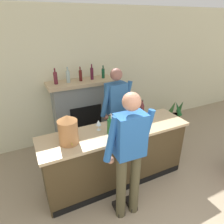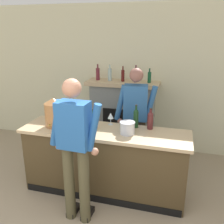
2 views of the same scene
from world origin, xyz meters
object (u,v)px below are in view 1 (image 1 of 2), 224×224
object	(u,v)px
wine_bottle_merlot_tall	(131,111)
wine_bottle_riesling_slim	(110,125)
wine_glass_mid_counter	(98,123)
ice_bucket_steel	(136,121)
fireplace_stone	(83,111)
copper_dispenser	(68,129)
person_bartender	(116,111)
wine_bottle_burgundy_dark	(142,109)
potted_plant_corner	(176,113)
person_customer	(129,154)
wine_glass_back_row	(111,116)

from	to	relation	value
wine_bottle_merlot_tall	wine_bottle_riesling_slim	size ratio (longest dim) A/B	1.08
wine_bottle_merlot_tall	wine_glass_mid_counter	size ratio (longest dim) A/B	2.00
ice_bucket_steel	wine_bottle_merlot_tall	size ratio (longest dim) A/B	0.62
fireplace_stone	copper_dispenser	xyz separation A→B (m)	(-0.66, -1.45, 0.47)
person_bartender	wine_bottle_riesling_slim	xyz separation A→B (m)	(-0.45, -0.67, 0.14)
wine_bottle_merlot_tall	wine_bottle_burgundy_dark	distance (m)	0.20
ice_bucket_steel	wine_bottle_merlot_tall	bearing A→B (deg)	76.20
potted_plant_corner	person_customer	size ratio (longest dim) A/B	0.37
copper_dispenser	wine_bottle_burgundy_dark	xyz separation A→B (m)	(1.32, 0.26, -0.07)
wine_bottle_merlot_tall	wine_glass_back_row	size ratio (longest dim) A/B	1.84
potted_plant_corner	person_customer	xyz separation A→B (m)	(-2.45, -1.74, 0.70)
person_customer	wine_glass_mid_counter	xyz separation A→B (m)	(-0.09, 0.76, 0.09)
copper_dispenser	wine_bottle_burgundy_dark	size ratio (longest dim) A/B	1.38
potted_plant_corner	wine_glass_mid_counter	distance (m)	2.83
copper_dispenser	ice_bucket_steel	size ratio (longest dim) A/B	2.03
wine_glass_back_row	fireplace_stone	bearing A→B (deg)	94.65
wine_bottle_riesling_slim	wine_glass_mid_counter	xyz separation A→B (m)	(-0.10, 0.17, -0.02)
wine_bottle_riesling_slim	wine_bottle_burgundy_dark	distance (m)	0.78
person_customer	wine_glass_back_row	world-z (taller)	person_customer
wine_bottle_merlot_tall	wine_bottle_burgundy_dark	world-z (taller)	wine_bottle_merlot_tall
fireplace_stone	person_bartender	xyz separation A→B (m)	(0.39, -0.80, 0.26)
fireplace_stone	wine_bottle_burgundy_dark	size ratio (longest dim) A/B	5.60
potted_plant_corner	ice_bucket_steel	world-z (taller)	ice_bucket_steel
copper_dispenser	wine_bottle_merlot_tall	size ratio (longest dim) A/B	1.25
ice_bucket_steel	copper_dispenser	bearing A→B (deg)	179.90
wine_glass_mid_counter	fireplace_stone	bearing A→B (deg)	82.70
person_customer	wine_glass_mid_counter	distance (m)	0.77
ice_bucket_steel	wine_glass_back_row	distance (m)	0.41
wine_glass_back_row	ice_bucket_steel	bearing A→B (deg)	-41.51
potted_plant_corner	wine_bottle_burgundy_dark	world-z (taller)	wine_bottle_burgundy_dark
person_bartender	wine_bottle_merlot_tall	xyz separation A→B (m)	(0.08, -0.39, 0.15)
potted_plant_corner	fireplace_stone	bearing A→B (deg)	172.46
ice_bucket_steel	wine_bottle_burgundy_dark	size ratio (longest dim) A/B	0.68
wine_bottle_burgundy_dark	wine_bottle_merlot_tall	bearing A→B (deg)	178.94
person_bartender	wine_bottle_merlot_tall	size ratio (longest dim) A/B	5.26
ice_bucket_steel	wine_glass_back_row	world-z (taller)	wine_glass_back_row
copper_dispenser	person_bartender	bearing A→B (deg)	32.04
ice_bucket_steel	wine_glass_mid_counter	world-z (taller)	ice_bucket_steel
wine_bottle_merlot_tall	wine_glass_mid_counter	xyz separation A→B (m)	(-0.63, -0.11, -0.03)
person_bartender	wine_glass_back_row	xyz separation A→B (m)	(-0.29, -0.38, 0.13)
fireplace_stone	wine_bottle_riesling_slim	size ratio (longest dim) A/B	5.49
wine_bottle_riesling_slim	wine_bottle_burgundy_dark	size ratio (longest dim) A/B	1.02
person_customer	fireplace_stone	bearing A→B (deg)	87.74
potted_plant_corner	wine_glass_back_row	bearing A→B (deg)	-159.08
ice_bucket_steel	wine_bottle_riesling_slim	xyz separation A→B (m)	(-0.47, -0.02, 0.05)
person_bartender	wine_bottle_riesling_slim	world-z (taller)	person_bartender
potted_plant_corner	wine_bottle_merlot_tall	world-z (taller)	wine_bottle_merlot_tall
wine_bottle_burgundy_dark	wine_glass_back_row	distance (m)	0.57
copper_dispenser	wine_bottle_riesling_slim	distance (m)	0.60
potted_plant_corner	ice_bucket_steel	xyz separation A→B (m)	(-1.97, -1.14, 0.76)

